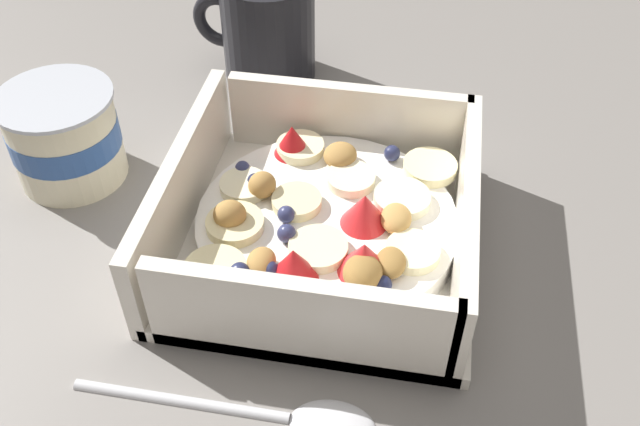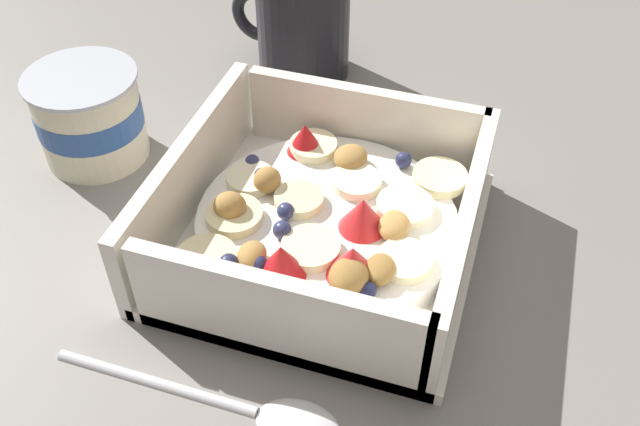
{
  "view_description": "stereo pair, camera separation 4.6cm",
  "coord_description": "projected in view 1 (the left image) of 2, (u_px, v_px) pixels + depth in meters",
  "views": [
    {
      "loc": [
        -0.34,
        -0.05,
        0.35
      ],
      "look_at": [
        -0.01,
        0.0,
        0.03
      ],
      "focal_mm": 39.78,
      "sensor_mm": 36.0,
      "label": 1
    },
    {
      "loc": [
        -0.33,
        -0.1,
        0.35
      ],
      "look_at": [
        -0.01,
        0.0,
        0.03
      ],
      "focal_mm": 39.78,
      "sensor_mm": 36.0,
      "label": 2
    }
  ],
  "objects": [
    {
      "name": "yogurt_cup",
      "position": [
        65.0,
        136.0,
        0.52
      ],
      "size": [
        0.08,
        0.08,
        0.07
      ],
      "color": "beige",
      "rests_on": "ground"
    },
    {
      "name": "spoon",
      "position": [
        285.0,
        414.0,
        0.39
      ],
      "size": [
        0.03,
        0.17,
        0.01
      ],
      "color": "silver",
      "rests_on": "ground"
    },
    {
      "name": "ground_plane",
      "position": [
        328.0,
        238.0,
        0.49
      ],
      "size": [
        2.4,
        2.4,
        0.0
      ],
      "primitive_type": "plane",
      "color": "gray"
    },
    {
      "name": "fruit_bowl",
      "position": [
        321.0,
        222.0,
        0.47
      ],
      "size": [
        0.2,
        0.2,
        0.07
      ],
      "color": "white",
      "rests_on": "ground"
    },
    {
      "name": "coffee_mug",
      "position": [
        266.0,
        28.0,
        0.61
      ],
      "size": [
        0.08,
        0.11,
        0.09
      ],
      "color": "black",
      "rests_on": "ground"
    }
  ]
}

